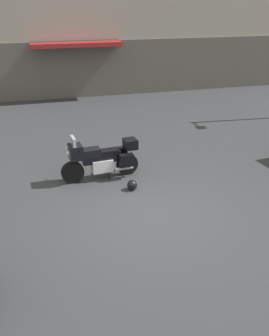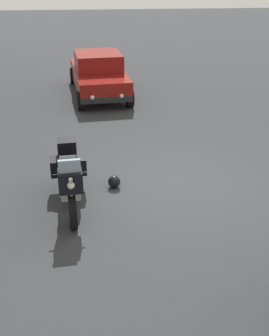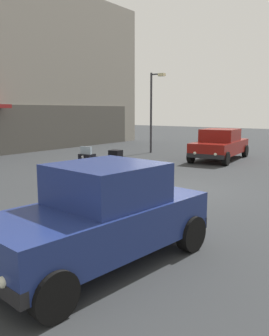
{
  "view_description": "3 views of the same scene",
  "coord_description": "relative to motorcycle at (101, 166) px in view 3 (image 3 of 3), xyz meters",
  "views": [
    {
      "loc": [
        -2.39,
        -7.21,
        4.79
      ],
      "look_at": [
        -0.15,
        1.02,
        0.81
      ],
      "focal_mm": 39.32,
      "sensor_mm": 36.0,
      "label": 1
    },
    {
      "loc": [
        -8.51,
        1.73,
        4.52
      ],
      "look_at": [
        -0.93,
        0.98,
        0.85
      ],
      "focal_mm": 45.68,
      "sensor_mm": 36.0,
      "label": 2
    },
    {
      "loc": [
        -9.63,
        -5.6,
        2.48
      ],
      "look_at": [
        -0.79,
        0.88,
        0.7
      ],
      "focal_mm": 38.12,
      "sensor_mm": 36.0,
      "label": 3
    }
  ],
  "objects": [
    {
      "name": "motorcycle",
      "position": [
        0.0,
        0.0,
        0.0
      ],
      "size": [
        2.26,
        0.82,
        1.36
      ],
      "rotation": [
        0.0,
        0.0,
        3.23
      ],
      "color": "black",
      "rests_on": "ground"
    },
    {
      "name": "car_hatchback_near",
      "position": [
        -4.7,
        -4.18,
        0.19
      ],
      "size": [
        4.0,
        2.16,
        1.64
      ],
      "rotation": [
        0.0,
        0.0,
        3.03
      ],
      "color": "navy",
      "rests_on": "ground"
    },
    {
      "name": "streetlamp_curbside",
      "position": [
        8.66,
        3.62,
        2.2
      ],
      "size": [
        0.28,
        0.94,
        4.61
      ],
      "color": "#2D2D33",
      "rests_on": "ground"
    },
    {
      "name": "car_sedan_far",
      "position": [
        8.16,
        -0.76,
        0.16
      ],
      "size": [
        4.7,
        2.32,
        1.56
      ],
      "rotation": [
        0.0,
        0.0,
        3.24
      ],
      "color": "maroon",
      "rests_on": "ground"
    },
    {
      "name": "ground_plane",
      "position": [
        0.77,
        -2.28,
        -0.62
      ],
      "size": [
        80.0,
        80.0,
        0.0
      ],
      "primitive_type": "plane",
      "color": "#2D3033"
    },
    {
      "name": "helmet",
      "position": [
        0.65,
        -0.92,
        -0.48
      ],
      "size": [
        0.28,
        0.28,
        0.28
      ],
      "primitive_type": "sphere",
      "color": "black",
      "rests_on": "ground"
    }
  ]
}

